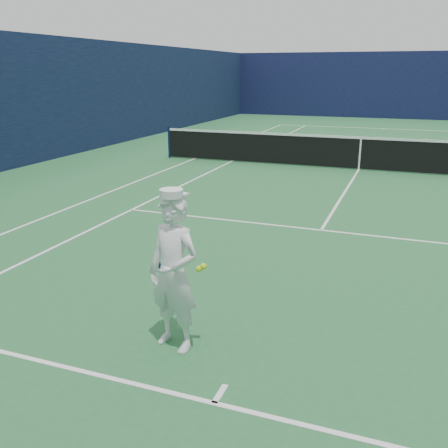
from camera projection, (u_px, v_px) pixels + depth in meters
name	position (u px, v px, depth m)	size (l,w,h in m)	color
ground	(359.00, 170.00, 15.16)	(80.00, 80.00, 0.00)	#266435
court_markings	(359.00, 170.00, 15.16)	(11.03, 23.83, 0.01)	white
windscreen_fence	(364.00, 102.00, 14.57)	(20.12, 36.12, 4.00)	#0F1439
tennis_net	(360.00, 152.00, 15.00)	(12.88, 0.09, 1.07)	#141E4C
tennis_player	(174.00, 273.00, 5.25)	(0.74, 0.62, 1.77)	white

